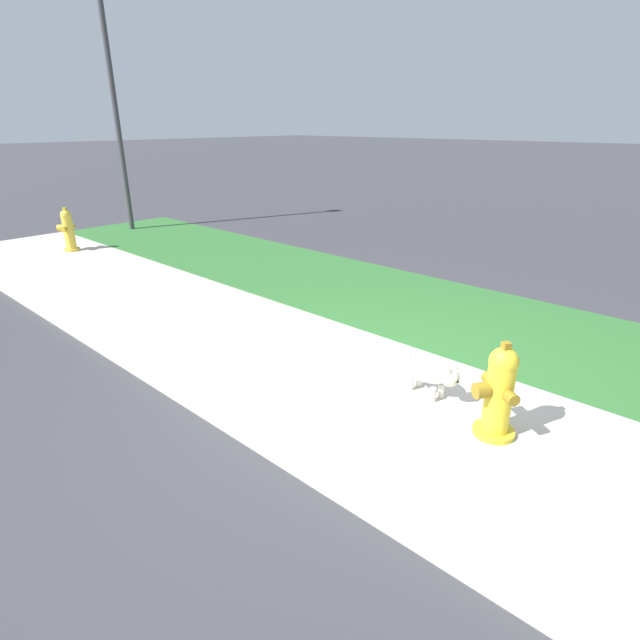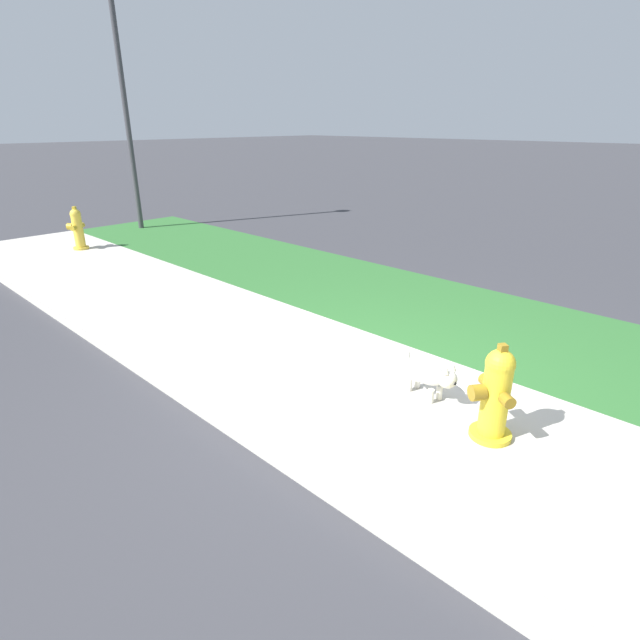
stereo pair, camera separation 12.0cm
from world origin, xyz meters
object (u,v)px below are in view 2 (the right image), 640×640
at_px(fire_hydrant_across_street, 495,394).
at_px(fire_hydrant_at_driveway, 78,229).
at_px(street_lamp, 119,59).
at_px(small_white_dog, 429,374).

xyz_separation_m(fire_hydrant_across_street, fire_hydrant_at_driveway, (-8.27, 0.32, 0.01)).
bearing_deg(street_lamp, fire_hydrant_across_street, -12.59).
bearing_deg(small_white_dog, fire_hydrant_across_street, -5.29).
bearing_deg(fire_hydrant_at_driveway, fire_hydrant_across_street, -129.95).
relative_size(fire_hydrant_across_street, small_white_dog, 1.38).
distance_m(fire_hydrant_across_street, street_lamp, 10.03).
xyz_separation_m(fire_hydrant_across_street, small_white_dog, (-0.66, 0.18, -0.14)).
height_order(fire_hydrant_across_street, street_lamp, street_lamp).
xyz_separation_m(fire_hydrant_at_driveway, small_white_dog, (7.61, -0.14, -0.15)).
xyz_separation_m(fire_hydrant_across_street, street_lamp, (-9.34, 2.09, 3.01)).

